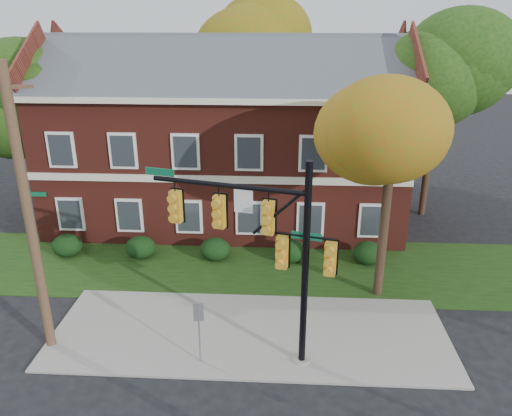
# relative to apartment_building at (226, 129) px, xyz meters

# --- Properties ---
(ground) EXTENTS (120.00, 120.00, 0.00)m
(ground) POSITION_rel_apartment_building_xyz_m (2.00, -11.95, -4.99)
(ground) COLOR black
(ground) RESTS_ON ground
(sidewalk) EXTENTS (14.00, 5.00, 0.08)m
(sidewalk) POSITION_rel_apartment_building_xyz_m (2.00, -10.95, -4.95)
(sidewalk) COLOR gray
(sidewalk) RESTS_ON ground
(grass_strip) EXTENTS (30.00, 6.00, 0.04)m
(grass_strip) POSITION_rel_apartment_building_xyz_m (2.00, -5.95, -4.97)
(grass_strip) COLOR #193811
(grass_strip) RESTS_ON ground
(apartment_building) EXTENTS (18.80, 8.80, 9.74)m
(apartment_building) POSITION_rel_apartment_building_xyz_m (0.00, 0.00, 0.00)
(apartment_building) COLOR maroon
(apartment_building) RESTS_ON ground
(hedge_far_left) EXTENTS (1.40, 1.26, 1.05)m
(hedge_far_left) POSITION_rel_apartment_building_xyz_m (-7.00, -5.25, -4.46)
(hedge_far_left) COLOR black
(hedge_far_left) RESTS_ON ground
(hedge_left) EXTENTS (1.40, 1.26, 1.05)m
(hedge_left) POSITION_rel_apartment_building_xyz_m (-3.50, -5.25, -4.46)
(hedge_left) COLOR black
(hedge_left) RESTS_ON ground
(hedge_center) EXTENTS (1.40, 1.26, 1.05)m
(hedge_center) POSITION_rel_apartment_building_xyz_m (0.00, -5.25, -4.46)
(hedge_center) COLOR black
(hedge_center) RESTS_ON ground
(hedge_right) EXTENTS (1.40, 1.26, 1.05)m
(hedge_right) POSITION_rel_apartment_building_xyz_m (3.50, -5.25, -4.46)
(hedge_right) COLOR black
(hedge_right) RESTS_ON ground
(hedge_far_right) EXTENTS (1.40, 1.26, 1.05)m
(hedge_far_right) POSITION_rel_apartment_building_xyz_m (7.00, -5.25, -4.46)
(hedge_far_right) COLOR black
(hedge_far_right) RESTS_ON ground
(tree_near_right) EXTENTS (4.50, 4.25, 8.58)m
(tree_near_right) POSITION_rel_apartment_building_xyz_m (7.22, -8.09, 1.68)
(tree_near_right) COLOR black
(tree_near_right) RESTS_ON ground
(tree_left_rear) EXTENTS (5.40, 5.10, 8.88)m
(tree_left_rear) POSITION_rel_apartment_building_xyz_m (-9.73, -1.12, 1.69)
(tree_left_rear) COLOR black
(tree_left_rear) RESTS_ON ground
(tree_right_rear) EXTENTS (6.30, 5.95, 10.62)m
(tree_right_rear) POSITION_rel_apartment_building_xyz_m (11.31, 0.86, 3.13)
(tree_right_rear) COLOR black
(tree_right_rear) RESTS_ON ground
(tree_far_rear) EXTENTS (6.84, 6.46, 11.52)m
(tree_far_rear) POSITION_rel_apartment_building_xyz_m (1.34, 7.84, 3.86)
(tree_far_rear) COLOR black
(tree_far_rear) RESTS_ON ground
(traffic_signal) EXTENTS (5.99, 1.69, 6.86)m
(traffic_signal) POSITION_rel_apartment_building_xyz_m (2.60, -12.13, -0.73)
(traffic_signal) COLOR gray
(traffic_signal) RESTS_ON ground
(utility_pole) EXTENTS (1.47, 0.38, 9.49)m
(utility_pole) POSITION_rel_apartment_building_xyz_m (-4.79, -12.00, -0.17)
(utility_pole) COLOR #4F3725
(utility_pole) RESTS_ON ground
(sign_post) EXTENTS (0.33, 0.08, 2.27)m
(sign_post) POSITION_rel_apartment_building_xyz_m (0.50, -12.64, -3.44)
(sign_post) COLOR slate
(sign_post) RESTS_ON ground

